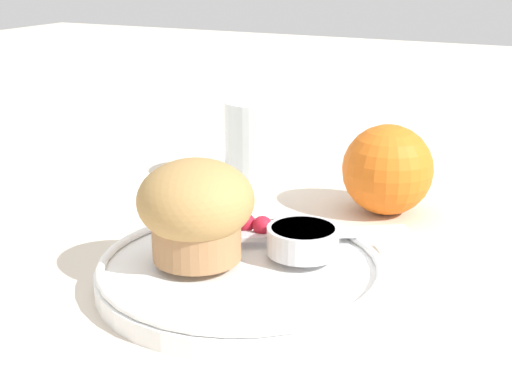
# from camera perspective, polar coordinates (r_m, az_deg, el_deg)

# --- Properties ---
(ground_plane) EXTENTS (3.00, 3.00, 0.00)m
(ground_plane) POSITION_cam_1_polar(r_m,az_deg,el_deg) (0.53, 1.84, -6.86)
(ground_plane) COLOR beige
(plate) EXTENTS (0.21, 0.21, 0.02)m
(plate) POSITION_cam_1_polar(r_m,az_deg,el_deg) (0.52, -1.23, -6.42)
(plate) COLOR white
(plate) RESTS_ON ground_plane
(muffin) EXTENTS (0.08, 0.08, 0.07)m
(muffin) POSITION_cam_1_polar(r_m,az_deg,el_deg) (0.50, -4.83, -1.40)
(muffin) COLOR #9E7047
(muffin) RESTS_ON plate
(cream_ramekin) EXTENTS (0.05, 0.05, 0.02)m
(cream_ramekin) POSITION_cam_1_polar(r_m,az_deg,el_deg) (0.52, 3.77, -3.74)
(cream_ramekin) COLOR silver
(cream_ramekin) RESTS_ON plate
(berry_pair) EXTENTS (0.03, 0.02, 0.02)m
(berry_pair) POSITION_cam_1_polar(r_m,az_deg,el_deg) (0.55, -0.17, -2.60)
(berry_pair) COLOR #B7192D
(berry_pair) RESTS_ON plate
(butter_knife) EXTENTS (0.17, 0.11, 0.00)m
(butter_knife) POSITION_cam_1_polar(r_m,az_deg,el_deg) (0.55, 2.70, -3.44)
(butter_knife) COLOR silver
(butter_knife) RESTS_ON plate
(orange_fruit) EXTENTS (0.08, 0.08, 0.08)m
(orange_fruit) POSITION_cam_1_polar(r_m,az_deg,el_deg) (0.66, 10.47, 1.76)
(orange_fruit) COLOR orange
(orange_fruit) RESTS_ON ground_plane
(juice_glass) EXTENTS (0.07, 0.07, 0.09)m
(juice_glass) POSITION_cam_1_polar(r_m,az_deg,el_deg) (0.73, 0.15, 3.94)
(juice_glass) COLOR silver
(juice_glass) RESTS_ON ground_plane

